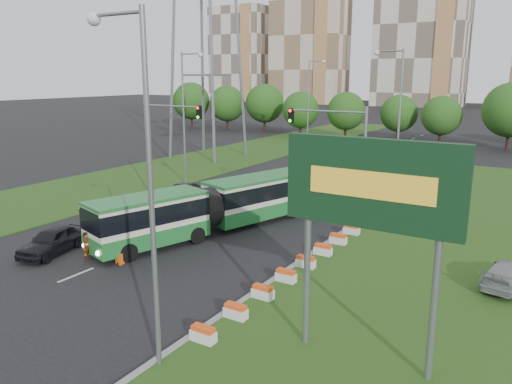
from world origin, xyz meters
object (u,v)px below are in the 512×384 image
Objects in this scene: car_median at (510,274)px; pedestrian at (87,246)px; traffic_mast_left at (162,134)px; articulated_bus at (212,206)px; car_left_far at (183,192)px; traffic_mast_median at (342,146)px; billboard at (371,194)px; car_left_near at (52,240)px; shopping_trolley at (120,259)px.

pedestrian is at bearing 32.49° from car_median.
traffic_mast_left reaches higher than articulated_bus.
articulated_bus is 9.01m from car_left_far.
pedestrian is (-20.15, -7.94, 0.04)m from car_median.
traffic_mast_median reaches higher than car_median.
pedestrian is at bearing -64.77° from traffic_mast_left.
traffic_mast_left reaches higher than car_left_far.
car_left_far is at bearing 12.74° from pedestrian.
billboard is 19.82m from car_left_near.
articulated_bus is at bearing -30.79° from traffic_mast_left.
car_left_near is 13.78m from car_left_far.
car_left_near is (-19.01, 1.48, -5.40)m from billboard.
car_left_far is at bearing -176.33° from traffic_mast_median.
car_left_near is at bearing -106.06° from articulated_bus.
car_left_near is 7.21× the size of shopping_trolley.
traffic_mast_median is 17.42m from pedestrian.
car_median reaches higher than car_left_far.
car_median is at bearing -73.97° from pedestrian.
traffic_mast_median is at bearing 115.03° from billboard.
traffic_mast_left is (-15.16, -1.00, 0.00)m from traffic_mast_median.
traffic_mast_median is 1.00× the size of traffic_mast_left.
shopping_trolley is at bearing 171.06° from billboard.
car_left_near is at bearing 30.75° from car_median.
shopping_trolley is (8.16, -12.73, -5.04)m from traffic_mast_left.
car_median is at bearing -26.73° from car_left_far.
articulated_bus reaches higher than pedestrian.
car_left_near is at bearing 175.54° from billboard.
car_left_far is 0.92× the size of car_median.
pedestrian is at bearing -91.73° from articulated_bus.
billboard is 27.16m from traffic_mast_left.
car_left_near is 24.21m from car_median.
car_median is (3.78, 9.67, -5.39)m from billboard.
car_left_far is 25.17m from car_median.
traffic_mast_median is at bearing -18.39° from car_median.
billboard reaches higher than articulated_bus.
traffic_mast_left is 1.78× the size of car_left_near.
traffic_mast_median and traffic_mast_left have the same top height.
traffic_mast_median is 13.69m from car_median.
traffic_mast_median is at bearing -37.43° from pedestrian.
shopping_trolley is at bearing -57.35° from traffic_mast_left.
traffic_mast_left is at bearing -0.43° from car_median.
billboard is 2.02× the size of car_left_far.
car_left_far is 14.13m from pedestrian.
car_left_near is at bearing 89.91° from pedestrian.
shopping_trolley is at bearing -79.48° from pedestrian.
shopping_trolley is at bearing -79.09° from articulated_bus.
traffic_mast_left is 0.48× the size of articulated_bus.
pedestrian reaches higher than car_median.
traffic_mast_left is at bearing 166.04° from articulated_bus.
car_left_far reaches higher than shopping_trolley.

